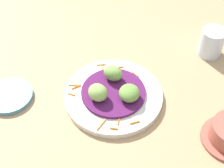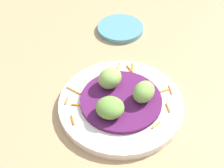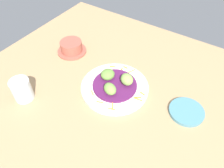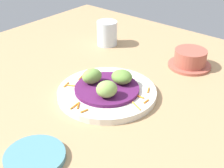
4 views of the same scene
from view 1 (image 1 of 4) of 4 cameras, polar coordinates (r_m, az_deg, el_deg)
name	(u,v)px [view 1 (image 1 of 4)]	position (r cm, az deg, el deg)	size (l,w,h in cm)	color
table_surface	(121,84)	(87.87, 1.65, -0.05)	(110.00, 110.00, 2.00)	tan
main_plate	(113,95)	(82.68, 0.25, -2.08)	(25.81, 25.81, 1.71)	silver
cabbage_bed	(113,92)	(81.70, 0.25, -1.49)	(16.81, 16.81, 0.88)	#51194C
carrot_garnish	(103,93)	(81.84, -1.59, -1.66)	(19.97, 22.63, 0.40)	orange
guac_scoop_left	(98,92)	(78.32, -2.56, -1.55)	(5.26, 4.51, 4.23)	#84A851
guac_scoop_center	(129,93)	(78.74, 3.14, -1.63)	(5.57, 5.24, 3.48)	olive
guac_scoop_right	(113,73)	(82.97, 0.19, 1.97)	(5.33, 4.04, 4.03)	#759E47
side_plate_small	(10,96)	(87.15, -18.08, -2.07)	(12.24, 12.24, 1.26)	teal
water_glass	(211,43)	(97.33, 17.59, 7.19)	(7.01, 7.01, 8.39)	silver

